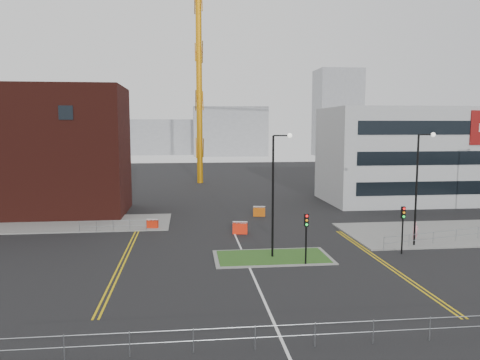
# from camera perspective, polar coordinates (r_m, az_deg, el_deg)

# --- Properties ---
(ground) EXTENTS (200.00, 200.00, 0.00)m
(ground) POSITION_cam_1_polar(r_m,az_deg,el_deg) (27.25, 2.83, -14.21)
(ground) COLOR black
(ground) RESTS_ON ground
(pavement_left) EXTENTS (28.00, 8.00, 0.12)m
(pavement_left) POSITION_cam_1_polar(r_m,az_deg,el_deg) (50.64, -24.65, -4.97)
(pavement_left) COLOR slate
(pavement_left) RESTS_ON ground
(pavement_right) EXTENTS (24.00, 10.00, 0.12)m
(pavement_right) POSITION_cam_1_polar(r_m,az_deg,el_deg) (48.04, 26.85, -5.68)
(pavement_right) COLOR slate
(pavement_right) RESTS_ON ground
(island_kerb) EXTENTS (8.60, 4.60, 0.08)m
(island_kerb) POSITION_cam_1_polar(r_m,az_deg,el_deg) (35.05, 3.96, -9.38)
(island_kerb) COLOR slate
(island_kerb) RESTS_ON ground
(grass_island) EXTENTS (8.00, 4.00, 0.12)m
(grass_island) POSITION_cam_1_polar(r_m,az_deg,el_deg) (35.04, 3.97, -9.35)
(grass_island) COLOR #254818
(grass_island) RESTS_ON ground
(brick_building) EXTENTS (24.20, 10.07, 14.24)m
(brick_building) POSITION_cam_1_polar(r_m,az_deg,el_deg) (56.44, -25.96, 3.05)
(brick_building) COLOR #421610
(brick_building) RESTS_ON ground
(office_block) EXTENTS (25.00, 12.20, 12.00)m
(office_block) POSITION_cam_1_polar(r_m,az_deg,el_deg) (64.69, 21.37, 2.87)
(office_block) COLOR #A9ACAE
(office_block) RESTS_ON ground
(tower_crane) EXTENTS (52.67, 7.94, 39.16)m
(tower_crane) POSITION_cam_1_polar(r_m,az_deg,el_deg) (81.63, -0.86, 18.81)
(tower_crane) COLOR orange
(tower_crane) RESTS_ON ground
(streetlamp_island) EXTENTS (1.46, 0.36, 9.18)m
(streetlamp_island) POSITION_cam_1_polar(r_m,az_deg,el_deg) (34.01, 4.40, -0.63)
(streetlamp_island) COLOR black
(streetlamp_island) RESTS_ON ground
(streetlamp_right_near) EXTENTS (1.46, 0.36, 9.18)m
(streetlamp_right_near) POSITION_cam_1_polar(r_m,az_deg,el_deg) (39.88, 21.02, 0.01)
(streetlamp_right_near) COLOR black
(streetlamp_right_near) RESTS_ON ground
(traffic_light_island) EXTENTS (0.28, 0.33, 3.65)m
(traffic_light_island) POSITION_cam_1_polar(r_m,az_deg,el_deg) (32.94, 8.08, -5.94)
(traffic_light_island) COLOR black
(traffic_light_island) RESTS_ON ground
(traffic_light_right) EXTENTS (0.28, 0.33, 3.65)m
(traffic_light_right) POSITION_cam_1_polar(r_m,az_deg,el_deg) (37.52, 19.25, -4.70)
(traffic_light_right) COLOR black
(traffic_light_right) RESTS_ON ground
(railing_front) EXTENTS (24.05, 0.05, 1.10)m
(railing_front) POSITION_cam_1_polar(r_m,az_deg,el_deg) (21.50, 5.55, -17.85)
(railing_front) COLOR gray
(railing_front) RESTS_ON ground
(railing_left) EXTENTS (6.05, 0.05, 1.10)m
(railing_left) POSITION_cam_1_polar(r_m,az_deg,el_deg) (44.57, -15.22, -5.21)
(railing_left) COLOR gray
(railing_left) RESTS_ON ground
(railing_right) EXTENTS (19.05, 5.05, 1.10)m
(railing_right) POSITION_cam_1_polar(r_m,az_deg,el_deg) (45.04, 27.04, -5.53)
(railing_right) COLOR gray
(railing_right) RESTS_ON ground
(centre_line) EXTENTS (0.15, 30.00, 0.01)m
(centre_line) POSITION_cam_1_polar(r_m,az_deg,el_deg) (29.10, 2.18, -12.82)
(centre_line) COLOR silver
(centre_line) RESTS_ON ground
(yellow_left_a) EXTENTS (0.12, 24.00, 0.01)m
(yellow_left_a) POSITION_cam_1_polar(r_m,az_deg,el_deg) (36.76, -13.96, -8.86)
(yellow_left_a) COLOR gold
(yellow_left_a) RESTS_ON ground
(yellow_left_b) EXTENTS (0.12, 24.00, 0.01)m
(yellow_left_b) POSITION_cam_1_polar(r_m,az_deg,el_deg) (36.72, -13.49, -8.87)
(yellow_left_b) COLOR gold
(yellow_left_b) RESTS_ON ground
(yellow_right_a) EXTENTS (0.12, 20.00, 0.01)m
(yellow_right_a) POSITION_cam_1_polar(r_m,az_deg,el_deg) (35.34, 16.79, -9.58)
(yellow_right_a) COLOR gold
(yellow_right_a) RESTS_ON ground
(yellow_right_b) EXTENTS (0.12, 20.00, 0.01)m
(yellow_right_b) POSITION_cam_1_polar(r_m,az_deg,el_deg) (35.46, 17.24, -9.54)
(yellow_right_b) COLOR gold
(yellow_right_b) RESTS_ON ground
(skyline_a) EXTENTS (18.00, 12.00, 22.00)m
(skyline_a) POSITION_cam_1_polar(r_m,az_deg,el_deg) (149.50, -20.48, 6.66)
(skyline_a) COLOR gray
(skyline_a) RESTS_ON ground
(skyline_b) EXTENTS (24.00, 12.00, 16.00)m
(skyline_b) POSITION_cam_1_polar(r_m,az_deg,el_deg) (155.79, -1.25, 5.95)
(skyline_b) COLOR gray
(skyline_b) RESTS_ON ground
(skyline_c) EXTENTS (14.00, 12.00, 28.00)m
(skyline_c) POSITION_cam_1_polar(r_m,az_deg,el_deg) (158.04, 11.78, 8.00)
(skyline_c) COLOR gray
(skyline_c) RESTS_ON ground
(skyline_d) EXTENTS (30.00, 12.00, 12.00)m
(skyline_d) POSITION_cam_1_polar(r_m,az_deg,el_deg) (165.22, -7.82, 5.23)
(skyline_d) COLOR gray
(skyline_d) RESTS_ON ground
(pedestrian) EXTENTS (0.66, 0.51, 1.63)m
(pedestrian) POSITION_cam_1_polar(r_m,az_deg,el_deg) (42.53, 20.58, -5.87)
(pedestrian) COLOR pink
(pedestrian) RESTS_ON ground
(barrier_left) EXTENTS (1.17, 0.61, 0.94)m
(barrier_left) POSITION_cam_1_polar(r_m,az_deg,el_deg) (45.10, -10.64, -5.26)
(barrier_left) COLOR red
(barrier_left) RESTS_ON ground
(barrier_mid) EXTENTS (1.38, 0.68, 1.11)m
(barrier_mid) POSITION_cam_1_polar(r_m,az_deg,el_deg) (42.38, 0.01, -5.78)
(barrier_mid) COLOR #FF290E
(barrier_mid) RESTS_ON ground
(barrier_right) EXTENTS (1.34, 0.63, 1.08)m
(barrier_right) POSITION_cam_1_polar(r_m,az_deg,el_deg) (50.55, 2.35, -3.78)
(barrier_right) COLOR #C4530A
(barrier_right) RESTS_ON ground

